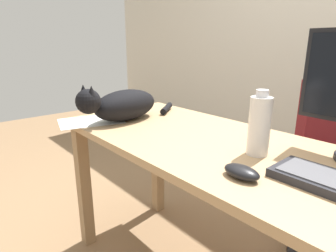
% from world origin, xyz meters
% --- Properties ---
extents(desk, '(1.63, 0.64, 0.73)m').
position_xyz_m(desk, '(0.00, 0.00, 0.63)').
color(desk, tan).
rests_on(desk, ground_plane).
extents(cat, '(0.23, 0.61, 0.20)m').
position_xyz_m(cat, '(-0.58, -0.10, 0.81)').
color(cat, black).
rests_on(cat, desk).
extents(computer_mouse, '(0.11, 0.06, 0.04)m').
position_xyz_m(computer_mouse, '(0.17, -0.18, 0.75)').
color(computer_mouse, black).
rests_on(computer_mouse, desk).
extents(paper_sheet, '(0.28, 0.34, 0.00)m').
position_xyz_m(paper_sheet, '(-0.67, -0.23, 0.73)').
color(paper_sheet, white).
rests_on(paper_sheet, desk).
extents(spray_bottle, '(0.07, 0.07, 0.22)m').
position_xyz_m(spray_bottle, '(0.10, 0.01, 0.83)').
color(spray_bottle, silver).
rests_on(spray_bottle, desk).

